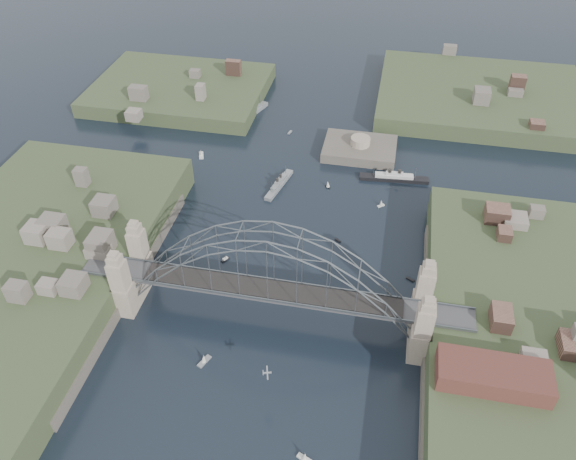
# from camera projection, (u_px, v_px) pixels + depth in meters

# --- Properties ---
(ground) EXTENTS (500.00, 500.00, 0.00)m
(ground) POSITION_uv_depth(u_px,v_px,m) (272.00, 316.00, 124.82)
(ground) COLOR black
(ground) RESTS_ON ground
(bridge) EXTENTS (84.00, 13.80, 24.60)m
(bridge) POSITION_uv_depth(u_px,v_px,m) (271.00, 277.00, 116.83)
(bridge) COLOR #464648
(bridge) RESTS_ON ground
(shore_west) EXTENTS (50.50, 90.00, 12.00)m
(shore_west) POSITION_uv_depth(u_px,v_px,m) (32.00, 274.00, 132.20)
(shore_west) COLOR #364526
(shore_west) RESTS_ON ground
(shore_east) EXTENTS (50.50, 90.00, 12.00)m
(shore_east) POSITION_uv_depth(u_px,v_px,m) (547.00, 353.00, 114.88)
(shore_east) COLOR #364526
(shore_east) RESTS_ON ground
(headland_nw) EXTENTS (60.00, 45.00, 9.00)m
(headland_nw) POSITION_uv_depth(u_px,v_px,m) (181.00, 95.00, 203.73)
(headland_nw) COLOR #364526
(headland_nw) RESTS_ON ground
(headland_ne) EXTENTS (70.00, 55.00, 9.50)m
(headland_ne) POSITION_uv_depth(u_px,v_px,m) (479.00, 102.00, 198.90)
(headland_ne) COLOR #364526
(headland_ne) RESTS_ON ground
(fort_island) EXTENTS (22.00, 16.00, 9.40)m
(fort_island) POSITION_uv_depth(u_px,v_px,m) (359.00, 154.00, 175.49)
(fort_island) COLOR #534C42
(fort_island) RESTS_ON ground
(wharf_shed) EXTENTS (20.00, 8.00, 4.00)m
(wharf_shed) POSITION_uv_depth(u_px,v_px,m) (494.00, 375.00, 101.24)
(wharf_shed) COLOR #592D26
(wharf_shed) RESTS_ON shore_east
(naval_cruiser_near) EXTENTS (5.39, 15.39, 4.60)m
(naval_cruiser_near) POSITION_uv_depth(u_px,v_px,m) (279.00, 184.00, 161.44)
(naval_cruiser_near) COLOR gray
(naval_cruiser_near) RESTS_ON ground
(naval_cruiser_far) EXTENTS (7.64, 16.17, 5.53)m
(naval_cruiser_far) POSITION_uv_depth(u_px,v_px,m) (252.00, 112.00, 193.11)
(naval_cruiser_far) COLOR gray
(naval_cruiser_far) RESTS_ON ground
(ocean_liner) EXTENTS (19.98, 4.37, 4.87)m
(ocean_liner) POSITION_uv_depth(u_px,v_px,m) (394.00, 178.00, 163.77)
(ocean_liner) COLOR black
(ocean_liner) RESTS_ON ground
(aeroplane) EXTENTS (1.71, 3.01, 0.45)m
(aeroplane) POSITION_uv_depth(u_px,v_px,m) (266.00, 373.00, 103.91)
(aeroplane) COLOR #9FA3A7
(small_boat_a) EXTENTS (1.84, 2.29, 1.43)m
(small_boat_a) POSITION_uv_depth(u_px,v_px,m) (225.00, 259.00, 138.35)
(small_boat_a) COLOR silver
(small_boat_a) RESTS_ON ground
(small_boat_b) EXTENTS (1.58, 1.35, 0.45)m
(small_boat_b) POSITION_uv_depth(u_px,v_px,m) (338.00, 240.00, 143.85)
(small_boat_b) COLOR silver
(small_boat_b) RESTS_ON ground
(small_boat_c) EXTENTS (2.34, 3.54, 2.38)m
(small_boat_c) POSITION_uv_depth(u_px,v_px,m) (204.00, 360.00, 115.08)
(small_boat_c) COLOR silver
(small_boat_c) RESTS_ON ground
(small_boat_d) EXTENTS (2.08, 1.80, 2.38)m
(small_boat_d) POSITION_uv_depth(u_px,v_px,m) (381.00, 204.00, 154.25)
(small_boat_d) COLOR silver
(small_boat_d) RESTS_ON ground
(small_boat_e) EXTENTS (2.51, 4.09, 2.38)m
(small_boat_e) POSITION_uv_depth(u_px,v_px,m) (201.00, 154.00, 173.62)
(small_boat_e) COLOR silver
(small_boat_e) RESTS_ON ground
(small_boat_f) EXTENTS (1.59, 1.57, 2.38)m
(small_boat_f) POSITION_uv_depth(u_px,v_px,m) (328.00, 184.00, 160.86)
(small_boat_f) COLOR silver
(small_boat_f) RESTS_ON ground
(small_boat_g) EXTENTS (2.97, 1.93, 2.38)m
(small_boat_g) POSITION_uv_depth(u_px,v_px,m) (305.00, 457.00, 99.21)
(small_boat_g) COLOR silver
(small_boat_g) RESTS_ON ground
(small_boat_h) EXTENTS (1.19, 2.32, 0.45)m
(small_boat_h) POSITION_uv_depth(u_px,v_px,m) (290.00, 132.00, 184.34)
(small_boat_h) COLOR silver
(small_boat_h) RESTS_ON ground
(small_boat_i) EXTENTS (2.13, 1.61, 0.45)m
(small_boat_i) POSITION_uv_depth(u_px,v_px,m) (410.00, 279.00, 133.30)
(small_boat_i) COLOR silver
(small_boat_i) RESTS_ON ground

